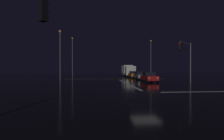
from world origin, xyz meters
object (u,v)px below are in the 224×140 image
Objects in this scene: traffic_signal_ne at (186,54)px; streetlamp_right_far at (151,56)px; box_truck at (128,70)px; streetlamp_left_near at (60,52)px; sedan_red at (149,77)px; streetlamp_left_far at (72,54)px; sedan_gray at (140,75)px; sedan_orange at (133,74)px.

streetlamp_right_far is at bearing 84.61° from traffic_signal_ne.
streetlamp_left_near is (-14.75, -16.59, 3.31)m from box_truck.
streetlamp_left_far is (-14.61, 18.71, 5.04)m from sedan_red.
sedan_gray is at bearing 13.77° from streetlamp_left_near.
streetlamp_left_far is at bearing 128.00° from sedan_red.
sedan_red is 0.44× the size of streetlamp_right_far.
traffic_signal_ne is 22.79m from streetlamp_right_far.
streetlamp_right_far is (6.19, -0.59, 3.95)m from box_truck.
traffic_signal_ne is (4.05, -23.23, 2.47)m from box_truck.
streetlamp_left_far reaches higher than sedan_red.
sedan_gray is 11.53m from traffic_signal_ne.
streetlamp_left_far is at bearing 90.00° from streetlamp_left_near.
streetlamp_left_near reaches higher than sedan_gray.
traffic_signal_ne is (4.05, -16.44, 3.38)m from sedan_orange.
traffic_signal_ne reaches higher than sedan_red.
traffic_signal_ne is at bearing -19.45° from streetlamp_left_near.
box_truck reaches higher than sedan_red.
streetlamp_left_near is at bearing 160.55° from traffic_signal_ne.
sedan_gray is 0.50× the size of streetlamp_left_near.
box_truck is at bearing 48.37° from streetlamp_left_near.
streetlamp_left_far is (0.00, 16.00, 0.83)m from streetlamp_left_near.
sedan_gray is 0.44× the size of streetlamp_right_far.
sedan_orange is at bearing -22.78° from streetlamp_left_far.
streetlamp_left_near is at bearing -131.63° from box_truck.
streetlamp_right_far is at bearing 37.39° from streetlamp_left_near.
sedan_red is 1.00× the size of sedan_gray.
streetlamp_right_far is at bearing 71.33° from sedan_red.
sedan_gray and sedan_orange have the same top height.
streetlamp_left_near is (-14.61, 2.71, 4.21)m from sedan_red.
sedan_red is at bearing 136.77° from traffic_signal_ne.
sedan_gray is 15.74m from streetlamp_left_near.
streetlamp_left_far is at bearing -180.00° from streetlamp_right_far.
streetlamp_right_far reaches higher than sedan_red.
sedan_red is 6.66m from traffic_signal_ne.
sedan_gray is 0.42× the size of streetlamp_left_far.
streetlamp_left_near is at bearing -146.38° from sedan_orange.
traffic_signal_ne is 19.95m from streetlamp_left_near.
sedan_gray is 0.72× the size of traffic_signal_ne.
streetlamp_left_near reaches higher than sedan_orange.
sedan_red is at bearing -52.00° from streetlamp_left_far.
streetlamp_left_far is (-14.75, -0.59, 4.13)m from box_truck.
sedan_orange is (0.14, 12.51, 0.00)m from sedan_red.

